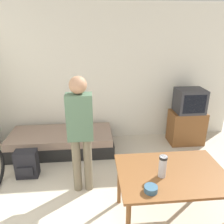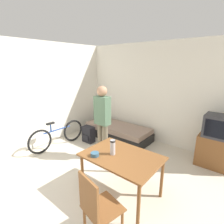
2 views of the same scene
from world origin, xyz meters
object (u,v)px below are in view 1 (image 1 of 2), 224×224
tv (187,118)px  backpack (27,164)px  daybed (62,142)px  thermos_flask (163,165)px  mate_bowl (151,189)px  person_standing (80,128)px  dining_table (171,178)px

tv → backpack: size_ratio=2.52×
daybed → thermos_flask: thermos_flask is taller
tv → backpack: 3.11m
tv → thermos_flask: tv is taller
mate_bowl → backpack: (-1.62, 1.35, -0.53)m
thermos_flask → backpack: bearing=148.0°
mate_bowl → person_standing: bearing=126.5°
daybed → mate_bowl: 2.48m
tv → person_standing: size_ratio=0.68×
mate_bowl → thermos_flask: bearing=51.2°
person_standing → thermos_flask: person_standing is taller
daybed → person_standing: person_standing is taller
daybed → backpack: (-0.45, -0.77, 0.04)m
tv → thermos_flask: size_ratio=4.59×
dining_table → thermos_flask: (-0.14, -0.06, 0.22)m
thermos_flask → mate_bowl: size_ratio=1.86×
daybed → dining_table: size_ratio=1.62×
person_standing → mate_bowl: size_ratio=12.62×
daybed → thermos_flask: 2.42m
tv → mate_bowl: size_ratio=8.52×
person_standing → backpack: bearing=157.0°
tv → daybed: bearing=-177.7°
thermos_flask → backpack: thermos_flask is taller
person_standing → mate_bowl: (0.72, -0.97, -0.23)m
daybed → mate_bowl: (1.17, -2.12, 0.57)m
tv → dining_table: size_ratio=0.94×
thermos_flask → person_standing: bearing=140.4°
person_standing → mate_bowl: 1.23m
tv → thermos_flask: 2.33m
dining_table → mate_bowl: 0.44m
backpack → daybed: bearing=59.5°
thermos_flask → mate_bowl: 0.31m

